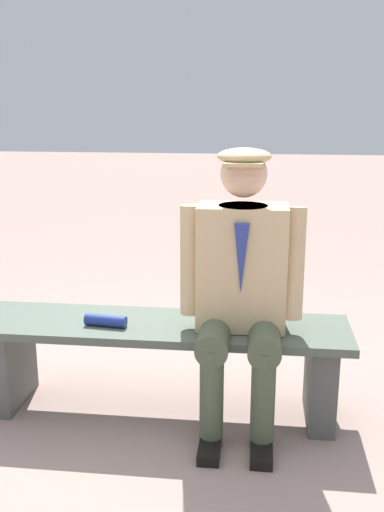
% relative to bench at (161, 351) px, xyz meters
% --- Properties ---
extents(ground_plane, '(30.00, 30.00, 0.00)m').
position_rel_bench_xyz_m(ground_plane, '(0.00, 0.00, -0.33)').
color(ground_plane, gray).
extents(bench, '(1.87, 0.45, 0.48)m').
position_rel_bench_xyz_m(bench, '(0.00, 0.00, 0.00)').
color(bench, '#4D594C').
rests_on(bench, ground).
extents(seated_man, '(0.59, 0.59, 1.35)m').
position_rel_bench_xyz_m(seated_man, '(-0.40, 0.06, 0.41)').
color(seated_man, tan).
rests_on(seated_man, ground).
extents(rolled_magazine, '(0.21, 0.08, 0.06)m').
position_rel_bench_xyz_m(rolled_magazine, '(0.26, 0.07, 0.18)').
color(rolled_magazine, navy).
rests_on(rolled_magazine, bench).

